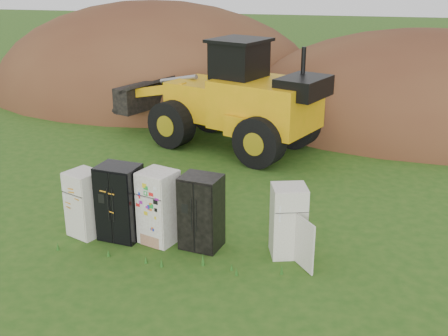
% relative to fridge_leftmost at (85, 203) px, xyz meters
% --- Properties ---
extents(ground, '(120.00, 120.00, 0.00)m').
position_rel_fridge_leftmost_xyz_m(ground, '(2.40, 0.01, -0.79)').
color(ground, '#245015').
rests_on(ground, ground).
extents(fridge_leftmost, '(0.90, 0.89, 1.58)m').
position_rel_fridge_leftmost_xyz_m(fridge_leftmost, '(0.00, 0.00, 0.00)').
color(fridge_leftmost, white).
rests_on(fridge_leftmost, ground).
extents(fridge_black_side, '(1.02, 0.85, 1.77)m').
position_rel_fridge_leftmost_xyz_m(fridge_black_side, '(0.85, 0.03, 0.10)').
color(fridge_black_side, black).
rests_on(fridge_black_side, ground).
extents(fridge_sticker, '(0.95, 0.92, 1.71)m').
position_rel_fridge_leftmost_xyz_m(fridge_sticker, '(1.79, 0.04, 0.07)').
color(fridge_sticker, white).
rests_on(fridge_sticker, ground).
extents(fridge_dark_mid, '(0.98, 0.85, 1.69)m').
position_rel_fridge_leftmost_xyz_m(fridge_dark_mid, '(2.79, -0.01, 0.06)').
color(fridge_dark_mid, black).
rests_on(fridge_dark_mid, ground).
extents(fridge_open_door, '(0.89, 0.85, 1.60)m').
position_rel_fridge_leftmost_xyz_m(fridge_open_door, '(4.72, 0.05, 0.01)').
color(fridge_open_door, white).
rests_on(fridge_open_door, ground).
extents(wheel_loader, '(8.31, 5.83, 3.73)m').
position_rel_fridge_leftmost_xyz_m(wheel_loader, '(1.37, 7.58, 1.08)').
color(wheel_loader, orange).
rests_on(wheel_loader, ground).
extents(dirt_mound_right, '(15.30, 11.22, 7.27)m').
position_rel_fridge_leftmost_xyz_m(dirt_mound_right, '(8.93, 12.45, -0.79)').
color(dirt_mound_right, '#4E2819').
rests_on(dirt_mound_right, ground).
extents(dirt_mound_left, '(16.23, 12.17, 8.83)m').
position_rel_fridge_leftmost_xyz_m(dirt_mound_left, '(-3.34, 14.79, -0.79)').
color(dirt_mound_left, '#4E2819').
rests_on(dirt_mound_left, ground).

